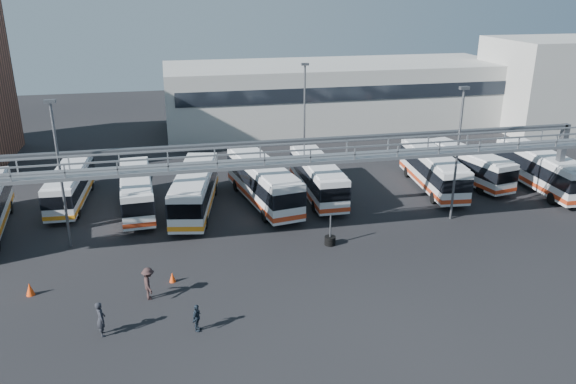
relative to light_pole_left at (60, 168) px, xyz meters
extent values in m
plane|color=black|center=(16.00, -8.00, -5.73)|extent=(140.00, 140.00, 0.00)
cube|color=gray|center=(16.00, -3.00, 0.37)|extent=(50.00, 1.80, 0.22)
cube|color=gray|center=(16.00, -3.85, 1.32)|extent=(50.00, 0.10, 0.10)
cube|color=gray|center=(16.00, -2.15, 1.32)|extent=(50.00, 0.10, 0.10)
cube|color=#4C4F54|center=(16.00, 1.00, 0.57)|extent=(45.00, 0.50, 0.35)
cube|color=#9E9E99|center=(28.00, 30.00, -1.73)|extent=(42.00, 14.00, 8.00)
cube|color=#B2B2AD|center=(54.00, 24.00, -0.23)|extent=(14.00, 12.00, 11.00)
cylinder|color=#4C4F54|center=(0.00, 0.00, -0.73)|extent=(0.18, 0.18, 10.00)
cube|color=#4C4F54|center=(0.00, 0.00, 4.37)|extent=(0.70, 0.35, 0.22)
cylinder|color=#4C4F54|center=(28.00, -1.00, -0.73)|extent=(0.18, 0.18, 10.00)
cube|color=#4C4F54|center=(28.00, -1.00, 4.37)|extent=(0.70, 0.35, 0.22)
cylinder|color=#4C4F54|center=(20.00, 14.00, -0.73)|extent=(0.18, 0.18, 10.00)
cube|color=#4C4F54|center=(20.00, 14.00, 4.37)|extent=(0.70, 0.35, 0.22)
cylinder|color=black|center=(-5.53, 7.40, -5.21)|extent=(0.42, 1.06, 1.03)
cube|color=silver|center=(-1.03, 8.53, -4.08)|extent=(2.76, 10.05, 2.49)
cube|color=black|center=(-1.03, 8.53, -3.78)|extent=(2.83, 10.11, 0.99)
cube|color=orange|center=(-1.03, 8.53, -4.96)|extent=(2.82, 10.10, 0.32)
cube|color=silver|center=(-1.03, 8.53, -2.76)|extent=(2.49, 9.05, 0.14)
cylinder|color=black|center=(-2.20, 5.40, -5.28)|extent=(0.32, 0.92, 0.90)
cylinder|color=black|center=(-0.18, 5.30, -5.28)|extent=(0.32, 0.92, 0.90)
cylinder|color=black|center=(-1.87, 11.76, -5.28)|extent=(0.32, 0.92, 0.90)
cylinder|color=black|center=(0.14, 11.66, -5.28)|extent=(0.32, 0.92, 0.90)
cube|color=silver|center=(4.33, 5.97, -4.04)|extent=(2.91, 10.26, 2.54)
cube|color=black|center=(4.33, 5.97, -3.74)|extent=(2.97, 10.33, 1.01)
cube|color=#B83616|center=(4.33, 5.97, -4.94)|extent=(2.96, 10.32, 0.32)
cube|color=silver|center=(4.33, 5.97, -2.70)|extent=(2.62, 9.24, 0.15)
cylinder|color=black|center=(3.50, 2.67, -5.27)|extent=(0.33, 0.94, 0.92)
cylinder|color=black|center=(5.56, 2.80, -5.27)|extent=(0.33, 0.94, 0.92)
cylinder|color=black|center=(3.11, 9.15, -5.27)|extent=(0.33, 0.94, 0.92)
cylinder|color=black|center=(5.17, 9.28, -5.27)|extent=(0.33, 0.94, 0.92)
cube|color=silver|center=(8.86, 4.80, -3.88)|extent=(4.56, 11.38, 2.78)
cube|color=black|center=(8.86, 4.80, -3.56)|extent=(4.63, 11.45, 1.11)
cube|color=orange|center=(8.86, 4.80, -4.87)|extent=(4.62, 11.44, 0.35)
cube|color=silver|center=(8.86, 4.80, -2.42)|extent=(4.10, 10.24, 0.16)
cylinder|color=black|center=(7.08, 1.53, -5.22)|extent=(0.49, 1.05, 1.01)
cylinder|color=black|center=(9.32, 1.10, -5.22)|extent=(0.49, 1.05, 1.01)
cylinder|color=black|center=(8.41, 8.51, -5.22)|extent=(0.49, 1.05, 1.01)
cylinder|color=black|center=(10.65, 8.08, -5.22)|extent=(0.49, 1.05, 1.01)
cube|color=silver|center=(14.41, 5.26, -3.83)|extent=(4.55, 11.73, 2.86)
cube|color=black|center=(14.41, 5.26, -3.49)|extent=(4.62, 11.80, 1.15)
cube|color=#B83616|center=(14.41, 5.26, -4.84)|extent=(4.61, 11.79, 0.36)
cube|color=silver|center=(14.41, 5.26, -2.31)|extent=(4.09, 10.56, 0.17)
cylinder|color=black|center=(13.88, 1.44, -5.21)|extent=(0.49, 1.08, 1.04)
cylinder|color=black|center=(16.21, 1.85, -5.21)|extent=(0.49, 1.08, 1.04)
cylinder|color=black|center=(12.61, 8.66, -5.21)|extent=(0.49, 1.08, 1.04)
cylinder|color=black|center=(14.94, 9.07, -5.21)|extent=(0.49, 1.08, 1.04)
cube|color=silver|center=(19.17, 5.89, -3.96)|extent=(2.46, 10.64, 2.66)
cube|color=black|center=(19.17, 5.89, -3.65)|extent=(2.52, 10.71, 1.06)
cube|color=#B83616|center=(19.17, 5.89, -4.91)|extent=(2.51, 10.69, 0.34)
cube|color=silver|center=(19.17, 5.89, -2.56)|extent=(2.21, 9.58, 0.15)
cylinder|color=black|center=(18.07, 2.49, -5.24)|extent=(0.29, 0.97, 0.97)
cylinder|color=black|center=(20.25, 2.48, -5.24)|extent=(0.29, 0.97, 0.97)
cylinder|color=black|center=(18.10, 9.30, -5.24)|extent=(0.29, 0.97, 0.97)
cylinder|color=black|center=(20.27, 9.29, -5.24)|extent=(0.29, 0.97, 0.97)
cube|color=silver|center=(29.59, 5.63, -3.93)|extent=(3.50, 11.03, 2.71)
cube|color=black|center=(29.59, 5.63, -3.61)|extent=(3.56, 11.09, 1.08)
cube|color=#B83616|center=(29.59, 5.63, -4.89)|extent=(3.55, 11.08, 0.34)
cube|color=silver|center=(29.59, 5.63, -2.50)|extent=(3.15, 9.92, 0.16)
cylinder|color=black|center=(28.15, 2.29, -5.23)|extent=(0.39, 1.01, 0.99)
cylinder|color=black|center=(30.36, 2.07, -5.23)|extent=(0.39, 1.01, 0.99)
cylinder|color=black|center=(28.82, 9.19, -5.23)|extent=(0.39, 1.01, 0.99)
cylinder|color=black|center=(31.03, 8.98, -5.23)|extent=(0.39, 1.01, 0.99)
cube|color=silver|center=(33.43, 6.75, -4.06)|extent=(4.33, 10.33, 2.52)
cube|color=black|center=(33.43, 6.75, -3.76)|extent=(4.41, 10.40, 1.01)
cube|color=#B83616|center=(33.43, 6.75, -4.95)|extent=(4.39, 10.39, 0.32)
cube|color=silver|center=(33.43, 6.75, -2.72)|extent=(3.90, 9.30, 0.15)
cylinder|color=black|center=(33.10, 3.38, -5.27)|extent=(0.46, 0.95, 0.92)
cylinder|color=black|center=(35.10, 3.81, -5.27)|extent=(0.46, 0.95, 0.92)
cylinder|color=black|center=(31.76, 9.69, -5.27)|extent=(0.46, 0.95, 0.92)
cylinder|color=black|center=(33.76, 10.12, -5.27)|extent=(0.46, 0.95, 0.92)
cube|color=silver|center=(38.86, 3.55, -3.88)|extent=(2.89, 11.18, 2.78)
cube|color=black|center=(38.86, 3.55, -3.56)|extent=(2.95, 11.25, 1.11)
cube|color=#B83616|center=(38.86, 3.55, -4.87)|extent=(2.94, 11.24, 0.35)
cube|color=silver|center=(38.86, 3.55, -2.42)|extent=(2.60, 10.07, 0.16)
cylinder|color=black|center=(37.60, 0.04, -5.22)|extent=(0.34, 1.02, 1.01)
cylinder|color=black|center=(37.83, 7.14, -5.22)|extent=(0.34, 1.02, 1.01)
cylinder|color=black|center=(40.11, 7.07, -5.22)|extent=(0.34, 1.02, 1.01)
imported|color=black|center=(3.11, -11.37, -4.77)|extent=(0.61, 0.79, 1.92)
imported|color=#322221|center=(5.44, -8.20, -4.75)|extent=(0.91, 1.36, 1.95)
imported|color=#1C2632|center=(7.91, -12.02, -4.96)|extent=(0.72, 0.97, 1.53)
cone|color=#FA430D|center=(-1.36, -6.34, -5.34)|extent=(0.59, 0.59, 0.78)
cone|color=#FA430D|center=(6.76, -6.49, -5.42)|extent=(0.45, 0.45, 0.62)
cylinder|color=black|center=(17.58, -3.50, -5.62)|extent=(0.78, 0.78, 0.18)
cylinder|color=black|center=(17.58, -3.50, -5.41)|extent=(0.78, 0.78, 0.18)
cylinder|color=black|center=(17.58, -3.50, -5.21)|extent=(0.78, 0.78, 0.18)
cylinder|color=#4C4F54|center=(17.58, -3.50, -4.62)|extent=(0.11, 0.11, 2.22)
camera|label=1|loc=(7.24, -37.46, 11.17)|focal=35.00mm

